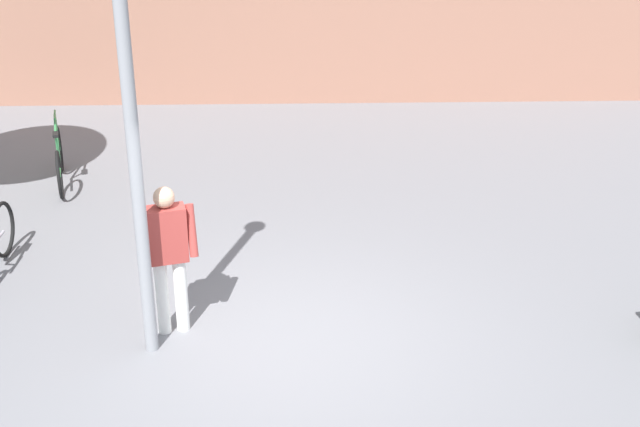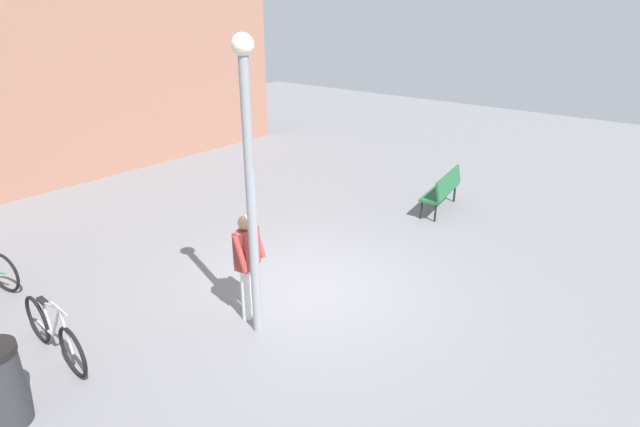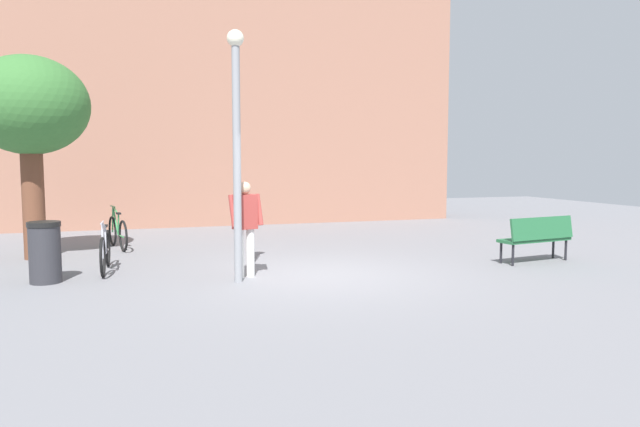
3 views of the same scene
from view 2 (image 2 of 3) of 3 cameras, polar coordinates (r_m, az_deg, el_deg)
ground_plane at (r=8.70m, az=-0.58°, el=-8.29°), size 36.00×36.00×0.00m
building_facade at (r=15.27m, az=-30.17°, el=17.33°), size 14.65×2.00×7.70m
lamppost at (r=6.65m, az=-7.94°, el=4.75°), size 0.28×0.28×4.15m
person_by_lamppost at (r=7.58m, az=-8.15°, el=-5.15°), size 0.63×0.40×1.67m
park_bench at (r=11.99m, az=13.72°, el=2.77°), size 1.65×0.71×0.92m
bicycle_silver at (r=7.80m, az=-27.73°, el=-11.86°), size 0.12×1.81×0.97m
trash_bin at (r=6.93m, az=-32.35°, el=-16.09°), size 0.53×0.53×1.03m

